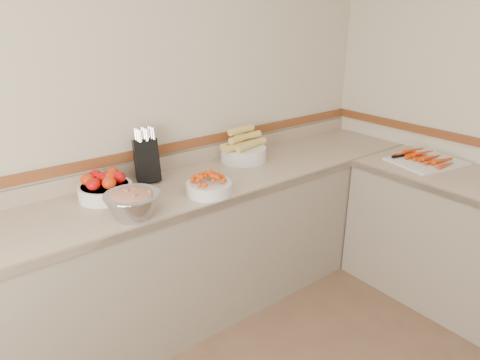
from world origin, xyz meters
TOP-DOWN VIEW (x-y plane):
  - back_wall at (0.00, 2.00)m, footprint 4.00×0.00m
  - counter_back at (0.00, 1.68)m, footprint 4.00×0.65m
  - knife_block at (0.05, 1.90)m, footprint 0.19×0.21m
  - tomato_bowl at (-0.26, 1.80)m, footprint 0.30×0.30m
  - cherry_tomato_bowl at (0.24, 1.49)m, footprint 0.27×0.27m
  - corn_bowl at (0.76, 1.84)m, footprint 0.36×0.32m
  - rhubarb_bowl at (-0.25, 1.47)m, footprint 0.29×0.29m
  - cutting_board at (1.74, 1.02)m, footprint 0.53×0.45m

SIDE VIEW (x-z plane):
  - counter_back at x=0.00m, z-range -0.09..0.99m
  - cutting_board at x=1.74m, z-range 0.89..0.95m
  - cherry_tomato_bowl at x=0.24m, z-range 0.88..1.02m
  - tomato_bowl at x=-0.26m, z-range 0.89..1.04m
  - corn_bowl at x=0.76m, z-range 0.86..1.10m
  - rhubarb_bowl at x=-0.25m, z-range 0.90..1.07m
  - knife_block at x=0.05m, z-range 0.87..1.21m
  - back_wall at x=0.00m, z-range -0.70..3.30m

